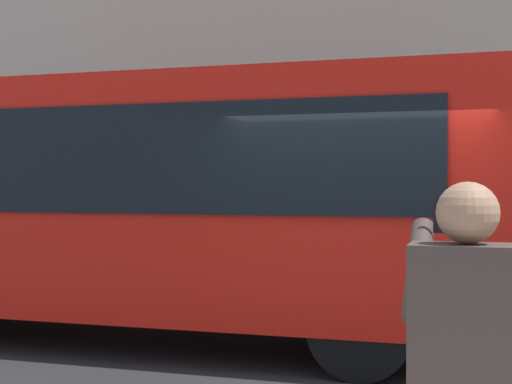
% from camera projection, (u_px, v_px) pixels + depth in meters
% --- Properties ---
extents(ground_plane, '(60.00, 60.00, 0.00)m').
position_uv_depth(ground_plane, '(363.00, 369.00, 7.33)').
color(ground_plane, '#232326').
extents(red_bus, '(9.05, 2.54, 3.08)m').
position_uv_depth(red_bus, '(124.00, 198.00, 8.83)').
color(red_bus, red).
rests_on(red_bus, ground_plane).
extents(pedestrian_photographer, '(0.53, 0.52, 1.70)m').
position_uv_depth(pedestrian_photographer, '(468.00, 383.00, 2.59)').
color(pedestrian_photographer, '#4C4238').
rests_on(pedestrian_photographer, sidewalk_curb).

